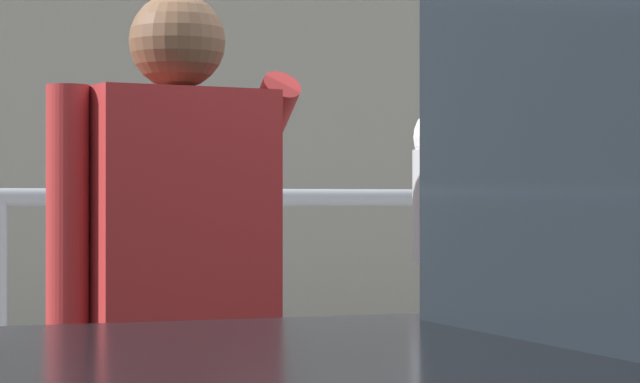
# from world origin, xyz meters

# --- Properties ---
(parking_meter) EXTENTS (0.17, 0.18, 1.36)m
(parking_meter) POSITION_xyz_m (-0.29, 0.54, 1.14)
(parking_meter) COLOR slate
(parking_meter) RESTS_ON sidewalk_curb
(pedestrian_at_meter) EXTENTS (0.59, 0.57, 1.58)m
(pedestrian_at_meter) POSITION_xyz_m (-0.94, 0.56, 1.05)
(pedestrian_at_meter) COLOR black
(pedestrian_at_meter) RESTS_ON sidewalk_curb
(background_railing) EXTENTS (24.06, 0.06, 1.16)m
(background_railing) POSITION_xyz_m (0.00, 2.23, 0.99)
(background_railing) COLOR gray
(background_railing) RESTS_ON sidewalk_curb
(backdrop_wall) EXTENTS (32.00, 0.50, 2.52)m
(backdrop_wall) POSITION_xyz_m (0.00, 5.64, 1.26)
(backdrop_wall) COLOR #ADA38E
(backdrop_wall) RESTS_ON ground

